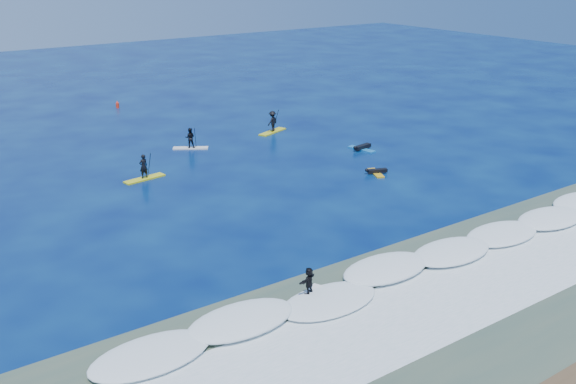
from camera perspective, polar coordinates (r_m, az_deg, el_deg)
ground at (r=39.56m, az=2.29°, el=-0.75°), size 160.00×160.00×0.00m
shallow_water at (r=30.65m, az=18.46°, el=-8.42°), size 90.00×13.00×0.01m
breaking_wave at (r=32.84m, az=12.93°, el=-5.87°), size 40.00×6.00×0.30m
whitewater at (r=31.17m, az=17.00°, el=-7.77°), size 34.00×5.00×0.02m
sup_paddler_left at (r=44.12m, az=-12.69°, el=1.88°), size 2.95×1.13×2.02m
sup_paddler_center at (r=50.59m, az=-8.69°, el=4.60°), size 2.66×2.03×1.91m
sup_paddler_right at (r=54.77m, az=-1.39°, el=6.17°), size 3.11×1.79×2.13m
prone_paddler_near at (r=44.75m, az=7.84°, el=1.80°), size 1.55×2.06×0.42m
prone_paddler_far at (r=50.21m, az=6.57°, el=3.94°), size 1.87×2.41×0.49m
wave_surfer at (r=28.30m, az=1.87°, el=-8.05°), size 1.89×1.17×1.33m
marker_buoy at (r=66.09m, az=-14.92°, el=7.50°), size 0.32×0.32×0.75m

